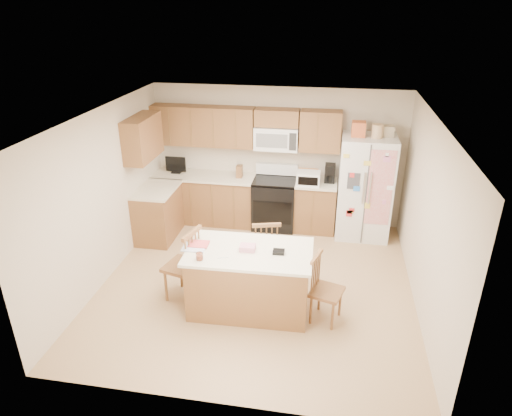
% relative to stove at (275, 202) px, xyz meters
% --- Properties ---
extents(ground, '(4.50, 4.50, 0.00)m').
position_rel_stove_xyz_m(ground, '(0.00, -1.94, -0.47)').
color(ground, tan).
rests_on(ground, ground).
extents(room_shell, '(4.60, 4.60, 2.52)m').
position_rel_stove_xyz_m(room_shell, '(0.00, -1.94, 0.97)').
color(room_shell, beige).
rests_on(room_shell, ground).
extents(cabinetry, '(3.36, 1.56, 2.15)m').
position_rel_stove_xyz_m(cabinetry, '(-0.98, -0.15, 0.44)').
color(cabinetry, brown).
rests_on(cabinetry, ground).
extents(stove, '(0.76, 0.65, 1.13)m').
position_rel_stove_xyz_m(stove, '(0.00, 0.00, 0.00)').
color(stove, black).
rests_on(stove, ground).
extents(refrigerator, '(0.90, 0.79, 2.04)m').
position_rel_stove_xyz_m(refrigerator, '(1.57, -0.06, 0.45)').
color(refrigerator, white).
rests_on(refrigerator, ground).
extents(island, '(1.71, 1.00, 0.98)m').
position_rel_stove_xyz_m(island, '(-0.00, -2.51, -0.02)').
color(island, brown).
rests_on(island, ground).
extents(windsor_chair_left, '(0.55, 0.56, 1.08)m').
position_rel_stove_xyz_m(windsor_chair_left, '(-0.93, -2.43, 0.04)').
color(windsor_chair_left, brown).
rests_on(windsor_chair_left, ground).
extents(windsor_chair_back, '(0.52, 0.51, 1.00)m').
position_rel_stove_xyz_m(windsor_chair_back, '(0.10, -1.78, -0.00)').
color(windsor_chair_back, brown).
rests_on(windsor_chair_back, ground).
extents(windsor_chair_right, '(0.48, 0.50, 0.94)m').
position_rel_stove_xyz_m(windsor_chair_right, '(1.00, -2.59, -0.03)').
color(windsor_chair_right, brown).
rests_on(windsor_chair_right, ground).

